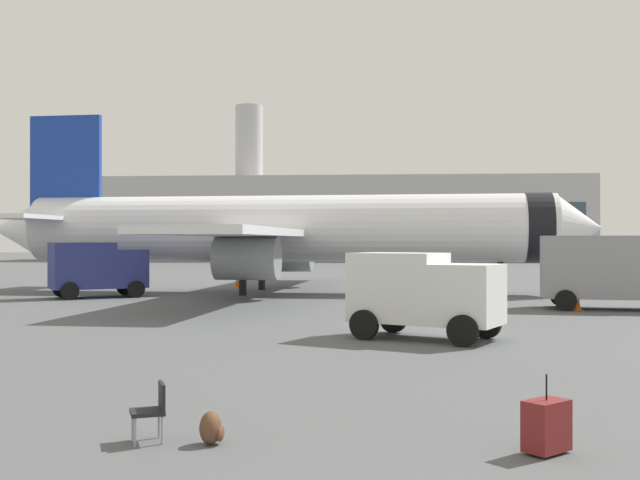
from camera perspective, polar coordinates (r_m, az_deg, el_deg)
airplane_at_gate at (r=43.95m, az=-2.79°, el=0.81°), size 35.76×32.27×10.50m
service_truck at (r=41.85m, az=-16.28°, el=-1.95°), size 5.23×4.45×2.90m
fuel_truck at (r=35.42m, az=20.92°, el=-2.01°), size 6.29×3.44×3.20m
cargo_van at (r=23.26m, az=7.72°, el=-3.79°), size 4.83×3.83×2.60m
safety_cone_near at (r=34.47m, az=18.61°, el=-4.36°), size 0.44×0.44×0.78m
safety_cone_mid at (r=50.08m, az=13.22°, el=-3.04°), size 0.44×0.44×0.80m
safety_cone_far at (r=50.24m, az=-6.21°, el=-3.06°), size 0.44×0.44×0.75m
safety_cone_outer at (r=41.61m, az=18.43°, el=-3.77°), size 0.44×0.44×0.60m
rolling_suitcase at (r=11.31m, az=16.54°, el=-13.12°), size 0.74×0.73×1.10m
traveller_backpack at (r=11.48m, az=-8.08°, el=-13.75°), size 0.36×0.40×0.48m
gate_chair at (r=11.72m, az=-12.38°, el=-12.13°), size 0.63×0.63×0.86m
terminal_building at (r=122.15m, az=0.17°, el=1.58°), size 81.45×18.17×24.87m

